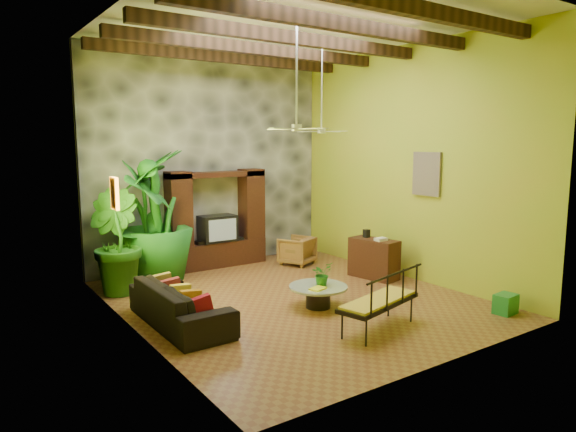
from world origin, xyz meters
TOP-DOWN VIEW (x-y plane):
  - ground at (0.00, 0.00)m, footprint 7.00×7.00m
  - ceiling at (0.00, 0.00)m, footprint 6.00×7.00m
  - back_wall at (0.00, 3.50)m, footprint 6.00×0.02m
  - left_wall at (-3.00, 0.00)m, footprint 0.02×7.00m
  - right_wall at (3.00, 0.00)m, footprint 0.02×7.00m
  - stone_accent_wall at (0.00, 3.44)m, footprint 5.98×0.10m
  - ceiling_beams at (0.00, 0.00)m, footprint 5.95×5.36m
  - entertainment_center at (0.00, 3.14)m, footprint 2.40×0.55m
  - ceiling_fan_front at (-0.20, -0.40)m, footprint 1.28×1.28m
  - ceiling_fan_back at (1.60, 1.20)m, footprint 1.28×1.28m
  - wall_art_mask at (-2.96, 1.00)m, footprint 0.06×0.32m
  - wall_art_painting at (2.96, -0.60)m, footprint 0.06×0.70m
  - sofa at (-2.30, -0.09)m, footprint 0.94×2.36m
  - wicker_armchair at (1.68, 2.22)m, footprint 0.97×0.98m
  - tall_plant_a at (-1.92, 2.54)m, footprint 1.57×1.64m
  - tall_plant_b at (-2.65, 2.28)m, footprint 1.23×1.36m
  - tall_plant_c at (-1.66, 2.73)m, footprint 2.03×2.03m
  - coffee_table at (0.09, -0.68)m, footprint 1.05×1.05m
  - centerpiece_plant at (0.17, -0.67)m, footprint 0.44×0.40m
  - yellow_tray at (-0.06, -0.85)m, footprint 0.33×0.28m
  - iron_bench at (0.18, -2.18)m, footprint 1.69×0.96m
  - side_console at (2.34, 0.25)m, footprint 0.66×1.14m
  - green_bin at (2.57, -2.78)m, footprint 0.42×0.33m

SIDE VIEW (x-z plane):
  - ground at x=0.00m, z-range 0.00..0.00m
  - green_bin at x=2.57m, z-range 0.00..0.34m
  - coffee_table at x=0.09m, z-range 0.06..0.46m
  - wicker_armchair at x=1.68m, z-range 0.00..0.68m
  - sofa at x=-2.30m, z-range 0.00..0.69m
  - yellow_tray at x=-0.06m, z-range 0.40..0.43m
  - side_console at x=2.34m, z-range 0.00..0.86m
  - iron_bench at x=0.18m, z-range 0.25..0.82m
  - centerpiece_plant at x=0.17m, z-range 0.40..0.82m
  - entertainment_center at x=0.00m, z-range -0.18..2.12m
  - tall_plant_b at x=-2.65m, z-range 0.00..2.05m
  - tall_plant_a at x=-1.92m, z-range 0.00..2.59m
  - tall_plant_c at x=-1.66m, z-range 0.00..2.80m
  - wall_art_mask at x=-2.96m, z-range 1.83..2.38m
  - wall_art_painting at x=2.96m, z-range 1.85..2.75m
  - back_wall at x=0.00m, z-range 0.00..5.00m
  - left_wall at x=-3.00m, z-range 0.00..5.00m
  - right_wall at x=3.00m, z-range 0.00..5.00m
  - stone_accent_wall at x=0.00m, z-range 0.01..4.99m
  - ceiling_fan_front at x=-0.20m, z-range 2.47..4.33m
  - ceiling_fan_back at x=1.60m, z-range 2.47..4.33m
  - ceiling_beams at x=0.00m, z-range 4.67..4.89m
  - ceiling at x=0.00m, z-range 4.99..5.01m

